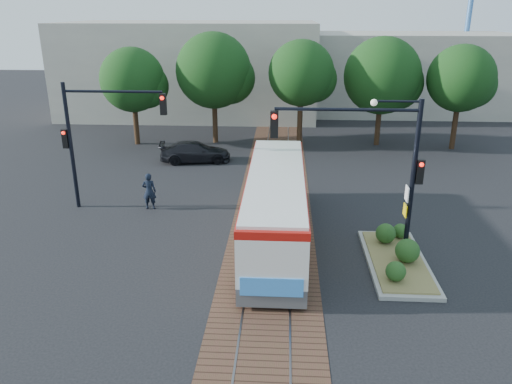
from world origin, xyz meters
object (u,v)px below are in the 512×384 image
Objects in this scene: signal_pole_left at (93,129)px; parked_car at (195,152)px; officer at (149,191)px; signal_pole_main at (380,156)px; city_bus at (276,203)px; traffic_island at (397,255)px.

signal_pole_left is 1.37× the size of parked_car.
signal_pole_main is at bearing 150.82° from officer.
city_bus is 1.81× the size of signal_pole_left.
officer is (-10.75, 4.84, 0.57)m from traffic_island.
city_bus is 12.21m from parked_car.
officer is 8.01m from parked_car.
signal_pole_left reaches higher than parked_car.
traffic_island is 2.90× the size of officer.
traffic_island is 1.19× the size of parked_car.
city_bus is 6.84m from officer.
officer reaches higher than traffic_island.
city_bus reaches higher than parked_car.
city_bus is at bearing 150.47° from officer.
signal_pole_main is at bearing -25.20° from city_bus.
parked_car is at bearing 67.63° from signal_pole_left.
signal_pole_left is 3.34× the size of officer.
officer is (-6.10, 3.00, -0.72)m from city_bus.
traffic_island is at bearing -21.45° from city_bus.
signal_pole_main is 3.34× the size of officer.
traffic_island is 0.87× the size of signal_pole_main.
signal_pole_left is (-12.23, 4.80, -0.29)m from signal_pole_main.
officer reaches higher than parked_car.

